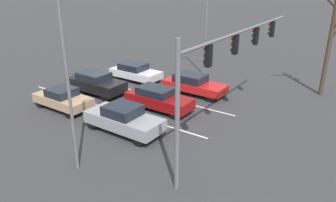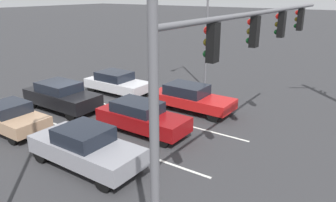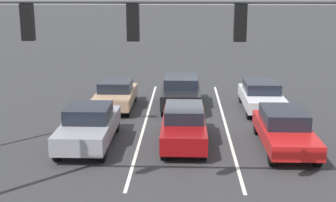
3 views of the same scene
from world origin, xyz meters
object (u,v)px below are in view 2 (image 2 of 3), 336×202
Objects in this scene: car_gray_rightlane_front at (86,147)px; car_tan_rightlane_second at (9,117)px; car_red_leftlane_front at (190,97)px; traffic_signal_gantry at (245,49)px; car_maroon_midlane_front at (141,117)px; car_black_midlane_second at (62,96)px; street_lamp_left_shoulder at (206,13)px; car_silver_leftlane_second at (117,82)px.

car_gray_rightlane_front reaches higher than car_tan_rightlane_second.
car_gray_rightlane_front is 1.13× the size of car_tan_rightlane_second.
traffic_signal_gantry reaches higher than car_red_leftlane_front.
car_maroon_midlane_front is 7.24m from traffic_signal_gantry.
car_black_midlane_second is 0.52× the size of street_lamp_left_shoulder.
traffic_signal_gantry reaches higher than car_maroon_midlane_front.
traffic_signal_gantry is (-1.58, 10.97, 4.09)m from car_tan_rightlane_second.
car_silver_leftlane_second is at bearing -143.87° from car_gray_rightlane_front.
car_silver_leftlane_second is 4.10m from car_black_midlane_second.
car_red_leftlane_front reaches higher than car_silver_leftlane_second.
car_black_midlane_second reaches higher than car_red_leftlane_front.
street_lamp_left_shoulder reaches higher than traffic_signal_gantry.
car_maroon_midlane_front reaches higher than car_tan_rightlane_second.
car_red_leftlane_front is 9.34m from car_tan_rightlane_second.
traffic_signal_gantry is at bearing 71.20° from car_maroon_midlane_front.
car_maroon_midlane_front reaches higher than car_red_leftlane_front.
car_gray_rightlane_front is 1.02× the size of car_maroon_midlane_front.
car_red_leftlane_front is at bearing 174.63° from car_maroon_midlane_front.
car_black_midlane_second is 12.16m from traffic_signal_gantry.
street_lamp_left_shoulder is (-11.99, -1.50, 4.27)m from car_gray_rightlane_front.
car_tan_rightlane_second is (7.42, -0.02, -0.03)m from car_silver_leftlane_second.
car_tan_rightlane_second is at bearing -0.17° from car_silver_leftlane_second.
car_tan_rightlane_second is 13.19m from street_lamp_left_shoulder.
traffic_signal_gantry is 1.43× the size of street_lamp_left_shoulder.
car_maroon_midlane_front is 0.51× the size of street_lamp_left_shoulder.
car_tan_rightlane_second is 0.90× the size of car_black_midlane_second.
street_lamp_left_shoulder reaches higher than car_tan_rightlane_second.
car_gray_rightlane_front is at bearing 4.92° from car_maroon_midlane_front.
street_lamp_left_shoulder is at bearing -171.89° from car_maroon_midlane_front.
car_gray_rightlane_front is 6.94m from traffic_signal_gantry.
car_silver_leftlane_second is (0.01, -5.64, -0.02)m from car_red_leftlane_front.
car_silver_leftlane_second is (-3.90, -5.27, -0.02)m from car_maroon_midlane_front.
street_lamp_left_shoulder reaches higher than car_maroon_midlane_front.
car_gray_rightlane_front is 0.37× the size of traffic_signal_gantry.
car_red_leftlane_front is 7.29m from car_black_midlane_second.
car_gray_rightlane_front is at bearing 7.11° from street_lamp_left_shoulder.
traffic_signal_gantry is (5.84, 10.95, 4.06)m from car_silver_leftlane_second.
car_gray_rightlane_front is at bearing -0.33° from car_red_leftlane_front.
car_black_midlane_second reaches higher than car_maroon_midlane_front.
car_gray_rightlane_front reaches higher than car_maroon_midlane_front.
car_maroon_midlane_front is (3.91, -0.37, 0.00)m from car_red_leftlane_front.
car_gray_rightlane_front is 7.67m from car_red_leftlane_front.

